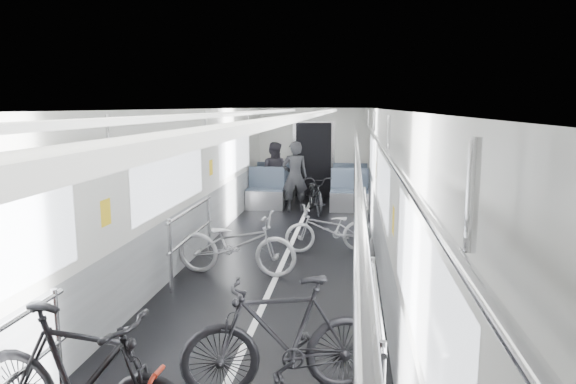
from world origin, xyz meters
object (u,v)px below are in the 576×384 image
bike_left_mid (82,382)px  bike_aisle (316,194)px  bike_right_near (283,337)px  person_standing (295,177)px  bike_left_far (237,244)px  person_seated (274,173)px  bike_right_mid (329,229)px

bike_left_mid → bike_aisle: size_ratio=1.09×
bike_right_near → bike_aisle: bike_right_near is taller
bike_aisle → person_standing: size_ratio=1.01×
bike_left_far → person_seated: size_ratio=1.15×
bike_right_near → person_seated: bearing=173.5°
bike_aisle → bike_left_far: bearing=-113.8°
bike_left_mid → person_seated: size_ratio=1.17×
bike_left_mid → person_standing: size_ratio=1.10×
bike_left_far → bike_right_near: 3.25m
bike_left_far → person_standing: (0.32, 4.66, 0.36)m
person_standing → person_seated: bearing=-72.7°
bike_left_far → bike_right_near: bike_right_near is taller
bike_left_far → bike_right_near: size_ratio=1.03×
bike_aisle → person_seated: person_seated is taller
bike_aisle → person_seated: 1.59m
bike_left_far → bike_aisle: bearing=-5.9°
bike_left_mid → person_seated: bearing=11.1°
bike_left_mid → bike_left_far: bearing=7.6°
bike_right_near → bike_right_mid: bike_right_near is taller
bike_right_mid → bike_right_near: bearing=-19.2°
bike_right_mid → person_standing: size_ratio=0.91×
person_seated → bike_left_mid: bearing=105.6°
person_seated → bike_right_mid: bearing=125.2°
person_seated → bike_right_near: bearing=114.0°
person_seated → person_standing: bearing=136.4°
bike_left_mid → person_seated: (-0.15, 9.70, 0.23)m
bike_aisle → bike_left_mid: bearing=-110.5°
bike_aisle → bike_right_near: bearing=-101.8°
person_standing → bike_aisle: bearing=165.7°
bike_right_near → bike_right_mid: bearing=161.9°
person_standing → bike_right_mid: bearing=92.0°
bike_aisle → person_seated: bearing=123.2°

